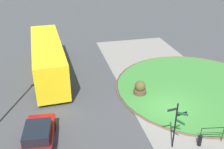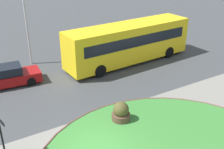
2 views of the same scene
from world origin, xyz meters
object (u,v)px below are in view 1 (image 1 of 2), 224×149
Objects in this scene: signpost_directional at (176,122)px; bus_yellow at (48,58)px; car_far_lane at (39,137)px; planter_near_signpost at (140,89)px; bollard_foreground at (200,140)px.

bus_yellow reaches higher than signpost_directional.
car_far_lane is at bearing 75.92° from signpost_directional.
signpost_directional is at bearing -98.95° from car_far_lane.
bus_yellow is 9.34× the size of planter_near_signpost.
bus_yellow reaches higher than car_far_lane.
signpost_directional is at bearing 82.47° from bollard_foreground.
bus_yellow is 9.97m from car_far_lane.
bus_yellow is at bearing 31.29° from signpost_directional.
planter_near_signpost is (6.47, -0.05, -1.35)m from signpost_directional.
bus_yellow is (11.88, 7.22, -0.11)m from signpost_directional.
bollard_foreground is 9.89m from car_far_lane.
car_far_lane is (2.00, 7.99, -1.22)m from signpost_directional.
car_far_lane reaches higher than bollard_foreground.
planter_near_signpost is (4.46, -8.04, -0.13)m from car_far_lane.
bollard_foreground is 0.07× the size of bus_yellow.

